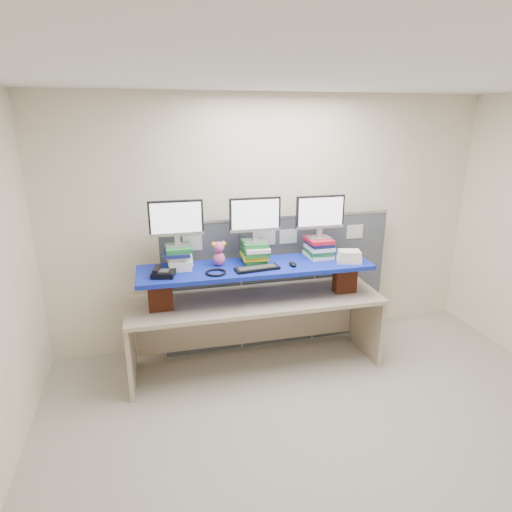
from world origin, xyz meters
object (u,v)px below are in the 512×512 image
object	(u,v)px
monitor_center	(255,217)
monitor_right	(320,214)
blue_board	(256,268)
monitor_left	(176,221)
desk	(256,312)
keyboard	(257,268)
desk_phone	(163,273)

from	to	relation	value
monitor_center	monitor_right	xyz separation A→B (m)	(0.69, -0.01, -0.01)
blue_board	monitor_right	xyz separation A→B (m)	(0.71, 0.10, 0.48)
blue_board	monitor_center	world-z (taller)	monitor_center
blue_board	monitor_left	distance (m)	0.91
desk	keyboard	bearing A→B (deg)	-98.33
blue_board	monitor_left	bearing A→B (deg)	171.02
monitor_left	desk	bearing A→B (deg)	-8.98
desk	keyboard	distance (m)	0.54
desk	desk_phone	world-z (taller)	desk_phone
monitor_left	monitor_right	bearing A→B (deg)	0.00
desk	monitor_left	distance (m)	1.24
desk	blue_board	bearing A→B (deg)	-178.86
blue_board	desk_phone	bearing A→B (deg)	-174.40
desk	monitor_left	world-z (taller)	monitor_left
desk	monitor_left	size ratio (longest dim) A/B	5.04
desk	monitor_right	distance (m)	1.21
monitor_left	monitor_center	bearing A→B (deg)	-0.00
blue_board	monitor_left	world-z (taller)	monitor_left
desk	desk_phone	size ratio (longest dim) A/B	10.73
monitor_left	monitor_right	distance (m)	1.45
desk_phone	monitor_center	bearing A→B (deg)	26.16
monitor_left	monitor_right	xyz separation A→B (m)	(1.45, -0.03, -0.01)
monitor_right	desk_phone	size ratio (longest dim) A/B	2.13
monitor_left	keyboard	distance (m)	0.90
desk_phone	blue_board	bearing A→B (deg)	19.17
desk	blue_board	distance (m)	0.49
desk	keyboard	xyz separation A→B (m)	(-0.02, -0.12, 0.52)
monitor_center	keyboard	size ratio (longest dim) A/B	1.16
monitor_center	desk	bearing A→B (deg)	-99.03
monitor_left	monitor_center	distance (m)	0.77
monitor_right	keyboard	size ratio (longest dim) A/B	1.16
monitor_center	monitor_left	bearing A→B (deg)	180.00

